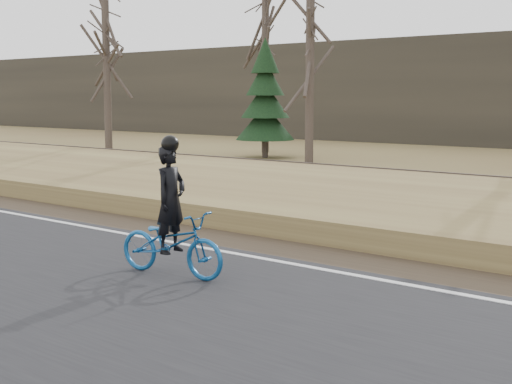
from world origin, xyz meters
The scene contains 11 objects.
ground centered at (0.00, 0.00, 0.00)m, with size 120.00×120.00×0.00m, color olive.
edge_line centered at (0.00, 0.20, 0.07)m, with size 120.00×0.12×0.01m, color silver.
shoulder centered at (0.00, 1.20, 0.02)m, with size 120.00×1.60×0.04m, color #473A2B.
embankment centered at (0.00, 4.20, 0.22)m, with size 120.00×5.00×0.44m, color olive.
ballast centered at (0.00, 8.00, 0.23)m, with size 120.00×3.00×0.45m, color slate.
railroad centered at (0.00, 8.00, 0.53)m, with size 120.00×2.40×0.29m.
cyclist centered at (3.54, -1.49, 0.71)m, with size 1.91×0.87×2.08m.
bare_tree_far_left centered at (-16.45, 13.87, 4.02)m, with size 0.36×0.36×8.04m, color #4E4139.
bare_tree_left centered at (-10.38, 18.54, 4.50)m, with size 0.36×0.36×9.00m, color #4E4139.
bare_tree_near_left centered at (-5.48, 15.18, 3.43)m, with size 0.36×0.36×6.87m, color #4E4139.
conifer centered at (-8.44, 16.04, 2.48)m, with size 2.60×2.60×5.24m.
Camera 1 is at (10.98, -8.75, 2.70)m, focal length 50.00 mm.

